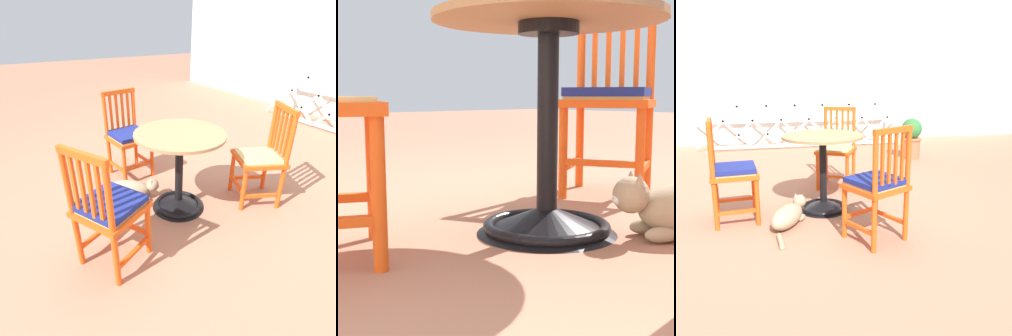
# 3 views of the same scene
# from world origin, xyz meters

# --- Properties ---
(ground_plane) EXTENTS (24.00, 24.00, 0.00)m
(ground_plane) POSITION_xyz_m (0.00, 0.00, 0.00)
(ground_plane) COLOR #A36B51
(cafe_table) EXTENTS (0.76, 0.76, 0.73)m
(cafe_table) POSITION_xyz_m (0.05, 0.21, 0.28)
(cafe_table) COLOR black
(cafe_table) RESTS_ON ground_plane
(orange_chair_at_corner) EXTENTS (0.54, 0.54, 0.91)m
(orange_chair_at_corner) POSITION_xyz_m (0.35, -0.54, 0.45)
(orange_chair_at_corner) COLOR #E04C14
(orange_chair_at_corner) RESTS_ON ground_plane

